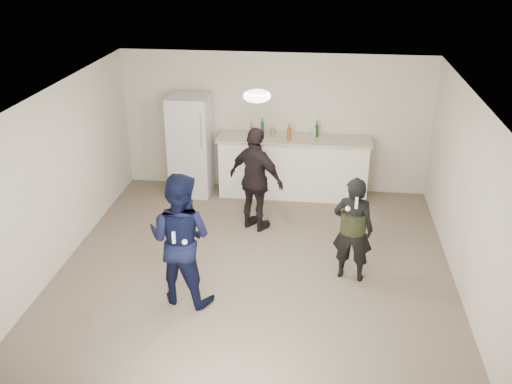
# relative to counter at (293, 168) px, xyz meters

# --- Properties ---
(floor) EXTENTS (6.00, 6.00, 0.00)m
(floor) POSITION_rel_counter_xyz_m (-0.37, -2.67, -0.53)
(floor) COLOR #6B5B4C
(floor) RESTS_ON ground
(ceiling) EXTENTS (6.00, 6.00, 0.00)m
(ceiling) POSITION_rel_counter_xyz_m (-0.37, -2.67, 1.98)
(ceiling) COLOR silver
(ceiling) RESTS_ON wall_back
(wall_back) EXTENTS (6.00, 0.00, 6.00)m
(wall_back) POSITION_rel_counter_xyz_m (-0.37, 0.33, 0.72)
(wall_back) COLOR beige
(wall_back) RESTS_ON floor
(wall_front) EXTENTS (6.00, 0.00, 6.00)m
(wall_front) POSITION_rel_counter_xyz_m (-0.37, -5.67, 0.72)
(wall_front) COLOR beige
(wall_front) RESTS_ON floor
(wall_left) EXTENTS (0.00, 6.00, 6.00)m
(wall_left) POSITION_rel_counter_xyz_m (-3.12, -2.67, 0.72)
(wall_left) COLOR beige
(wall_left) RESTS_ON floor
(wall_right) EXTENTS (0.00, 6.00, 6.00)m
(wall_right) POSITION_rel_counter_xyz_m (2.38, -2.67, 0.72)
(wall_right) COLOR beige
(wall_right) RESTS_ON floor
(counter) EXTENTS (2.60, 0.56, 1.05)m
(counter) POSITION_rel_counter_xyz_m (0.00, 0.00, 0.00)
(counter) COLOR white
(counter) RESTS_ON floor
(counter_top) EXTENTS (2.68, 0.64, 0.04)m
(counter_top) POSITION_rel_counter_xyz_m (0.00, 0.00, 0.55)
(counter_top) COLOR #C3AE97
(counter_top) RESTS_ON counter
(fridge) EXTENTS (0.70, 0.70, 1.80)m
(fridge) POSITION_rel_counter_xyz_m (-1.83, -0.07, 0.38)
(fridge) COLOR silver
(fridge) RESTS_ON floor
(fridge_handle) EXTENTS (0.02, 0.02, 0.60)m
(fridge_handle) POSITION_rel_counter_xyz_m (-1.55, -0.44, 0.78)
(fridge_handle) COLOR silver
(fridge_handle) RESTS_ON fridge
(ceiling_dome) EXTENTS (0.36, 0.36, 0.16)m
(ceiling_dome) POSITION_rel_counter_xyz_m (-0.37, -2.37, 1.93)
(ceiling_dome) COLOR white
(ceiling_dome) RESTS_ON ceiling
(shaker) EXTENTS (0.08, 0.08, 0.17)m
(shaker) POSITION_rel_counter_xyz_m (-0.38, 0.02, 0.65)
(shaker) COLOR #B9B9BE
(shaker) RESTS_ON counter_top
(man) EXTENTS (0.98, 0.84, 1.75)m
(man) POSITION_rel_counter_xyz_m (-1.21, -3.38, 0.35)
(man) COLOR #0E153E
(man) RESTS_ON floor
(woman) EXTENTS (0.60, 0.46, 1.49)m
(woman) POSITION_rel_counter_xyz_m (0.95, -2.62, 0.22)
(woman) COLOR black
(woman) RESTS_ON floor
(camo_shorts) EXTENTS (0.34, 0.34, 0.28)m
(camo_shorts) POSITION_rel_counter_xyz_m (0.95, -2.62, 0.32)
(camo_shorts) COLOR #283317
(camo_shorts) RESTS_ON woman
(spectator) EXTENTS (1.06, 0.84, 1.68)m
(spectator) POSITION_rel_counter_xyz_m (-0.50, -1.35, 0.32)
(spectator) COLOR black
(spectator) RESTS_ON floor
(remote_man) EXTENTS (0.04, 0.04, 0.15)m
(remote_man) POSITION_rel_counter_xyz_m (-1.21, -3.66, 0.53)
(remote_man) COLOR white
(remote_man) RESTS_ON man
(nunchuk_man) EXTENTS (0.07, 0.07, 0.07)m
(nunchuk_man) POSITION_rel_counter_xyz_m (-1.09, -3.63, 0.45)
(nunchuk_man) COLOR white
(nunchuk_man) RESTS_ON man
(remote_woman) EXTENTS (0.04, 0.04, 0.15)m
(remote_woman) POSITION_rel_counter_xyz_m (0.95, -2.87, 0.72)
(remote_woman) COLOR silver
(remote_woman) RESTS_ON woman
(nunchuk_woman) EXTENTS (0.07, 0.07, 0.07)m
(nunchuk_woman) POSITION_rel_counter_xyz_m (0.85, -2.84, 0.62)
(nunchuk_woman) COLOR white
(nunchuk_woman) RESTS_ON woman
(bottle_cluster) EXTENTS (1.19, 0.33, 0.27)m
(bottle_cluster) POSITION_rel_counter_xyz_m (-0.17, -0.01, 0.67)
(bottle_cluster) COLOR #934A15
(bottle_cluster) RESTS_ON counter_top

